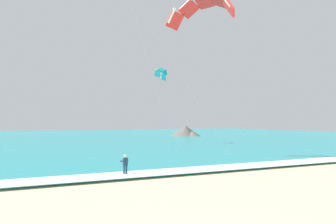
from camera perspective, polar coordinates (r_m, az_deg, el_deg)
The scene contains 7 objects.
sea at distance 82.49m, azimuth -21.38°, elevation -4.31°, with size 200.00×120.00×0.20m, color teal.
surf_foam at distance 24.20m, azimuth -11.65°, elevation -11.02°, with size 200.00×2.85×0.04m, color white.
surfboard at distance 24.95m, azimuth -7.52°, elevation -11.21°, with size 0.64×1.45×0.09m.
kitesurfer at distance 24.83m, azimuth -7.53°, elevation -9.12°, with size 0.57×0.57×1.69m.
kite_primary at distance 34.13m, azimuth 5.98°, elevation 17.76°, with size 11.06×7.55×15.55m.
kite_distant at distance 57.15m, azimuth -1.09°, elevation 6.98°, with size 3.90×4.82×2.06m.
headland_right at distance 86.44m, azimuth 3.16°, elevation -3.40°, with size 8.70×9.22×3.08m.
Camera 1 is at (-5.65, -8.32, 4.21)m, focal length 34.73 mm.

